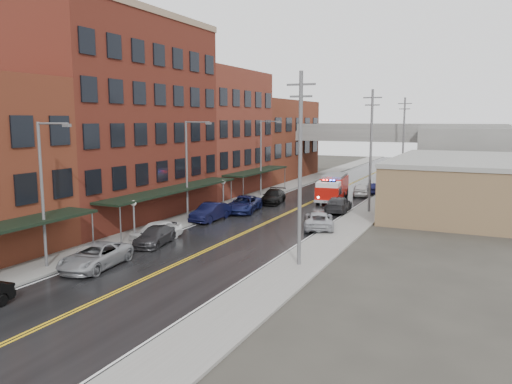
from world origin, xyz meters
The scene contains 33 objects.
ground centered at (0.00, 0.00, 0.00)m, with size 220.00×220.00×0.00m, color #2D2B26.
road centered at (0.00, 30.00, 0.01)m, with size 11.00×160.00×0.02m, color black.
sidewalk_left centered at (-7.30, 30.00, 0.07)m, with size 3.00×160.00×0.15m, color slate.
sidewalk_right centered at (7.30, 30.00, 0.07)m, with size 3.00×160.00×0.15m, color slate.
curb_left centered at (-5.65, 30.00, 0.07)m, with size 0.30×160.00×0.15m, color gray.
curb_right centered at (5.65, 30.00, 0.07)m, with size 0.30×160.00×0.15m, color gray.
brick_building_b centered at (-13.30, 23.00, 9.00)m, with size 9.00×20.00×18.00m, color #5A2417.
brick_building_c centered at (-13.30, 40.50, 7.50)m, with size 9.00×15.00×15.00m, color maroon.
brick_building_far centered at (-13.30, 58.00, 6.00)m, with size 9.00×20.00×12.00m, color #5F2B19.
tan_building centered at (16.00, 40.00, 2.50)m, with size 14.00×22.00×5.00m, color brown.
right_far_block centered at (18.00, 70.00, 4.00)m, with size 18.00×30.00×8.00m, color slate.
awning_1 centered at (-7.49, 23.00, 2.99)m, with size 2.60×18.00×3.09m.
awning_2 centered at (-7.49, 40.50, 2.99)m, with size 2.60×13.00×3.09m.
globe_lamp_1 centered at (-6.40, 16.00, 2.31)m, with size 0.44×0.44×3.12m.
globe_lamp_2 centered at (-6.40, 30.00, 2.31)m, with size 0.44×0.44×3.12m.
street_lamp_0 centered at (-6.55, 8.00, 5.19)m, with size 2.64×0.22×9.00m.
street_lamp_1 centered at (-6.55, 24.00, 5.19)m, with size 2.64×0.22×9.00m.
street_lamp_2 centered at (-6.55, 40.00, 5.19)m, with size 2.64×0.22×9.00m.
utility_pole_0 centered at (7.20, 15.00, 6.31)m, with size 1.80×0.24×12.00m.
utility_pole_1 centered at (7.20, 35.00, 6.31)m, with size 1.80×0.24×12.00m.
utility_pole_2 centered at (7.20, 55.00, 6.31)m, with size 1.80×0.24×12.00m.
overpass centered at (0.00, 62.00, 5.99)m, with size 40.00×10.00×7.50m.
fire_truck centered at (1.86, 40.50, 1.57)m, with size 3.92×8.16×2.89m.
parked_car_left_2 centered at (-4.12, 9.37, 0.75)m, with size 2.48×5.38×1.49m, color gray.
parked_car_left_3 centered at (-4.29, 15.70, 0.66)m, with size 1.86×4.58×1.33m, color #2B2B2E.
parked_car_left_4 centered at (-5.00, 16.80, 0.75)m, with size 1.77×4.39×1.50m, color white.
parked_car_left_5 centered at (-5.00, 25.03, 0.81)m, with size 1.71×4.91×1.62m, color black.
parked_car_left_6 centered at (-4.20, 30.16, 0.79)m, with size 2.63×5.69×1.58m, color #121947.
parked_car_left_7 centered at (-3.60, 36.20, 0.75)m, with size 2.09×5.15×1.49m, color black.
parked_car_right_0 centered at (4.94, 25.95, 0.73)m, with size 2.41×5.22×1.45m, color #A1A3A9.
parked_car_right_1 centered at (4.32, 34.20, 0.76)m, with size 2.13×5.25×1.52m, color #2A2A2D.
parked_car_right_2 centered at (3.93, 45.50, 0.78)m, with size 1.85×4.60×1.57m, color #B5B5B5.
parked_car_right_3 centered at (5.00, 47.80, 0.69)m, with size 1.46×4.18×1.38m, color black.
Camera 1 is at (17.57, -13.56, 9.14)m, focal length 35.00 mm.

